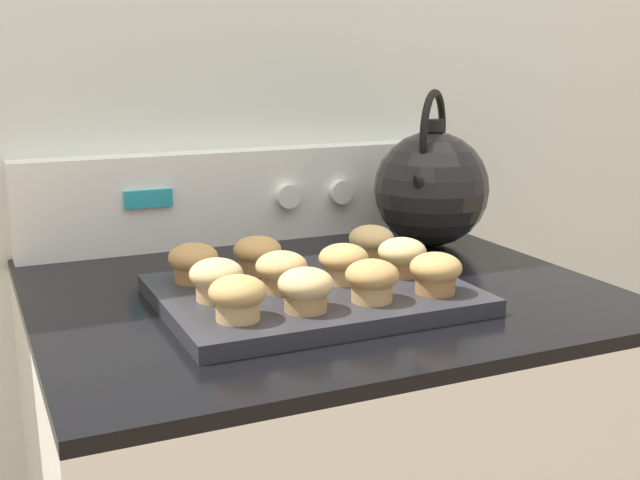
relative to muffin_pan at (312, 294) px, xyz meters
The scene contains 15 objects.
wall_back 0.51m from the muffin_pan, 85.35° to the left, with size 8.00×0.05×2.40m.
control_panel 0.39m from the muffin_pan, 84.42° to the left, with size 0.78×0.07×0.16m.
muffin_pan is the anchor object (origin of this frame).
muffin_r0_c0 0.17m from the muffin_pan, 146.59° to the right, with size 0.07×0.07×0.05m.
muffin_r0_c1 0.11m from the muffin_pan, 117.97° to the right, with size 0.07×0.07×0.05m.
muffin_r0_c2 0.11m from the muffin_pan, 63.92° to the right, with size 0.07×0.07×0.05m.
muffin_r0_c3 0.17m from the muffin_pan, 34.01° to the right, with size 0.07×0.07×0.05m.
muffin_r1_c0 0.14m from the muffin_pan, behind, with size 0.07×0.07×0.05m.
muffin_r1_c1 0.06m from the muffin_pan, behind, with size 0.07×0.07×0.05m.
muffin_r1_c2 0.06m from the muffin_pan, ahead, with size 0.07×0.07×0.05m.
muffin_r1_c3 0.14m from the muffin_pan, ahead, with size 0.07×0.07×0.05m.
muffin_r2_c0 0.17m from the muffin_pan, 146.94° to the left, with size 0.07×0.07×0.05m.
muffin_r2_c1 0.11m from the muffin_pan, 114.78° to the left, with size 0.07×0.07×0.05m.
muffin_r2_c3 0.17m from the muffin_pan, 33.75° to the left, with size 0.07×0.07×0.05m.
tea_kettle 0.40m from the muffin_pan, 34.14° to the left, with size 0.21×0.21×0.27m.
Camera 1 is at (-0.45, -0.66, 1.26)m, focal length 45.00 mm.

